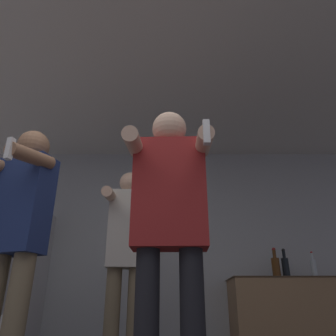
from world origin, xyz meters
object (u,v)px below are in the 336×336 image
(refrigerator, at_px, (0,284))
(bottle_green_wine, at_px, (312,268))
(bottle_tall_gin, at_px, (284,266))
(person_spectator_back, at_px, (125,252))
(person_woman_foreground, at_px, (168,220))
(bottle_brown_liquor, at_px, (274,266))
(person_man_side, at_px, (14,231))

(refrigerator, distance_m, bottle_green_wine, 3.38)
(bottle_tall_gin, xyz_separation_m, person_spectator_back, (-1.66, -0.90, 0.00))
(bottle_tall_gin, bearing_deg, refrigerator, -178.70)
(person_woman_foreground, bearing_deg, bottle_tall_gin, 55.91)
(refrigerator, height_order, bottle_brown_liquor, refrigerator)
(bottle_tall_gin, relative_size, bottle_brown_liquor, 0.97)
(bottle_green_wine, xyz_separation_m, person_man_side, (-2.61, -1.61, 0.04))
(bottle_tall_gin, height_order, bottle_green_wine, bottle_tall_gin)
(person_spectator_back, bearing_deg, bottle_tall_gin, 28.38)
(bottle_tall_gin, bearing_deg, person_man_side, -144.96)
(bottle_tall_gin, relative_size, person_man_side, 0.18)
(person_woman_foreground, distance_m, person_man_side, 1.05)
(bottle_tall_gin, distance_m, person_man_side, 2.81)
(bottle_tall_gin, relative_size, bottle_green_wine, 1.11)
(bottle_tall_gin, distance_m, person_spectator_back, 1.88)
(bottle_tall_gin, relative_size, person_woman_foreground, 0.18)
(person_woman_foreground, relative_size, person_man_side, 0.98)
(refrigerator, distance_m, bottle_brown_liquor, 2.96)
(refrigerator, height_order, person_woman_foreground, person_woman_foreground)
(bottle_brown_liquor, relative_size, person_man_side, 0.18)
(bottle_brown_liquor, height_order, person_man_side, person_man_side)
(bottle_brown_liquor, bearing_deg, person_spectator_back, -149.98)
(bottle_tall_gin, distance_m, bottle_green_wine, 0.31)
(person_spectator_back, bearing_deg, refrigerator, 149.56)
(bottle_tall_gin, height_order, person_man_side, person_man_side)
(bottle_tall_gin, bearing_deg, bottle_brown_liquor, 180.00)
(refrigerator, height_order, bottle_green_wine, refrigerator)
(bottle_tall_gin, height_order, bottle_brown_liquor, bottle_brown_liquor)
(bottle_green_wine, relative_size, person_spectator_back, 0.16)
(bottle_brown_liquor, xyz_separation_m, person_spectator_back, (-1.55, -0.90, 0.00))
(refrigerator, xyz_separation_m, person_woman_foreground, (1.77, -1.84, 0.22))
(person_woman_foreground, height_order, person_spectator_back, person_spectator_back)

